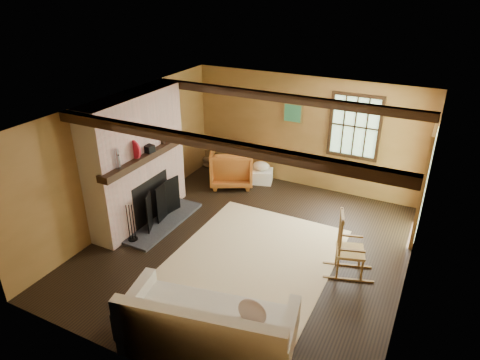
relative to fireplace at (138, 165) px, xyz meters
The scene contains 10 objects.
ground 2.48m from the fireplace, ahead, with size 5.50×5.50×0.00m, color black.
room_envelope 2.52m from the fireplace, ahead, with size 5.02×5.52×2.44m.
fireplace is the anchor object (origin of this frame).
rug 2.67m from the fireplace, ahead, with size 2.50×3.00×0.01m, color beige.
rocking_chair 3.92m from the fireplace, ahead, with size 0.85×0.60×1.06m.
sofa 3.57m from the fireplace, 38.55° to the right, with size 2.26×1.33×0.86m.
firewood_pile 2.78m from the fireplace, 87.04° to the left, with size 0.70×0.13×0.26m.
laundry_basket 2.95m from the fireplace, 60.80° to the left, with size 0.50×0.38×0.30m, color white.
basket_pillow 2.88m from the fireplace, 60.80° to the left, with size 0.38×0.31×0.19m, color beige.
armchair 2.33m from the fireplace, 68.89° to the left, with size 0.90×0.93×0.85m, color #BF6026.
Camera 1 is at (2.60, -5.47, 4.23)m, focal length 32.00 mm.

